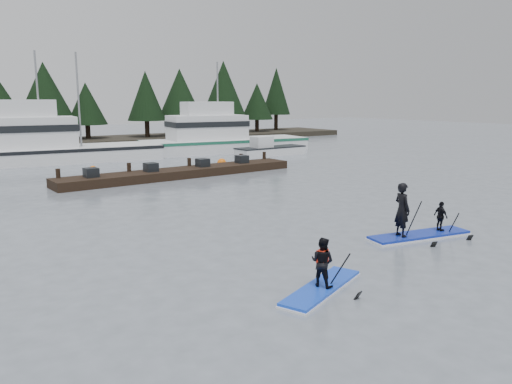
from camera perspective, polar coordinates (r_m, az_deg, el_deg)
ground at (r=15.30m, az=12.99°, el=-7.49°), size 160.00×160.00×0.00m
far_shore at (r=53.02m, az=-22.80°, el=5.09°), size 70.00×8.00×0.60m
treeline at (r=53.04m, az=-22.78°, el=4.77°), size 60.00×4.00×8.00m
fishing_boat_large at (r=40.03m, az=-22.80°, el=4.06°), size 15.85×6.00×8.98m
fishing_boat_medium at (r=44.53m, az=-3.97°, el=5.40°), size 15.06×5.96×8.70m
skiff at (r=41.68m, az=1.68°, el=4.70°), size 6.22×2.04×0.72m
floating_dock at (r=30.58m, az=-8.50°, el=2.20°), size 15.22×2.69×0.50m
buoy_c at (r=43.55m, az=3.34°, el=4.46°), size 0.54×0.54×0.54m
buoy_d at (r=35.56m, az=-3.94°, el=3.06°), size 0.64×0.64×0.64m
buoy_b at (r=33.98m, az=-18.12°, el=2.20°), size 0.51×0.51×0.51m
paddleboard_solo at (r=12.58m, az=7.55°, el=-9.12°), size 3.12×1.84×1.83m
paddleboard_duo at (r=17.79m, az=17.67°, el=-3.14°), size 3.84×1.65×2.48m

